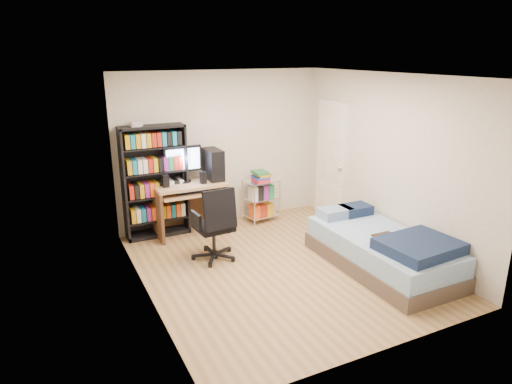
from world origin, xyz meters
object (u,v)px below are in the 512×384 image
office_chair (215,237)px  bed (383,250)px  media_shelf (155,181)px  computer_desk (195,186)px

office_chair → bed: bearing=-37.0°
media_shelf → computer_desk: 0.63m
media_shelf → computer_desk: bearing=-9.3°
bed → computer_desk: bearing=126.9°
media_shelf → computer_desk: media_shelf is taller
media_shelf → bed: (2.38, -2.46, -0.62)m
media_shelf → office_chair: size_ratio=1.71×
computer_desk → office_chair: bearing=-95.9°
media_shelf → bed: bearing=-45.9°
computer_desk → bed: 2.99m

